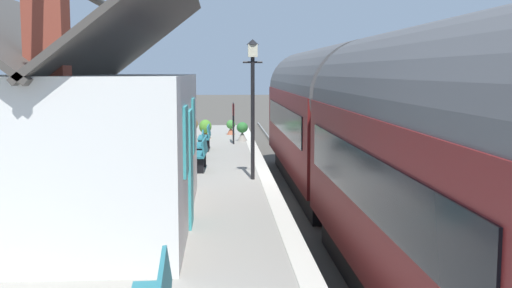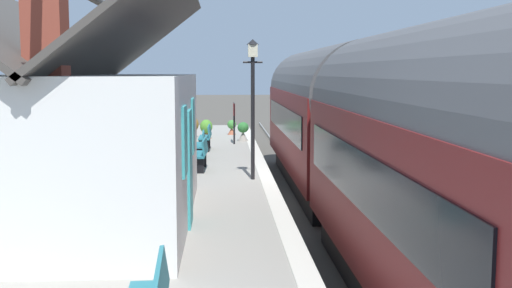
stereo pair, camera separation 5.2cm
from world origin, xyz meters
TOP-DOWN VIEW (x-y plane):
  - ground_plane at (0.00, 0.00)m, footprint 160.00×160.00m
  - platform at (0.00, 4.33)m, footprint 32.00×6.66m
  - platform_edge_coping at (0.00, 1.18)m, footprint 32.00×0.36m
  - rail_near at (0.00, -1.62)m, footprint 52.00×0.08m
  - rail_far at (0.00, -0.18)m, footprint 52.00×0.08m
  - train at (-2.49, -0.90)m, footprint 21.39×2.73m
  - station_building at (-4.97, 4.89)m, footprint 7.08×4.17m
  - bench_platform_end at (1.09, 2.94)m, footprint 1.41×0.48m
  - bench_near_building at (3.37, 3.04)m, footprint 1.41×0.45m
  - bench_by_lamp at (5.68, 2.91)m, footprint 1.41×0.46m
  - planter_under_sign at (9.98, 3.66)m, footprint 0.62×0.62m
  - planter_bench_right at (9.53, 3.01)m, footprint 0.52×0.52m
  - planter_corner_building at (11.09, 1.92)m, footprint 0.39×0.39m
  - planter_bench_left at (5.58, 5.66)m, footprint 0.53×0.53m
  - planter_by_door at (8.47, 1.51)m, footprint 0.46×0.46m
  - lamp_post_platform at (-0.48, 1.55)m, footprint 0.32×0.50m
  - station_sign_board at (7.73, 1.88)m, footprint 0.96×0.06m

SIDE VIEW (x-z plane):
  - ground_plane at x=0.00m, z-range 0.00..0.00m
  - rail_near at x=0.00m, z-range 0.00..0.14m
  - rail_far at x=0.00m, z-range 0.00..0.14m
  - platform at x=0.00m, z-range 0.00..0.81m
  - platform_edge_coping at x=0.00m, z-range 0.81..0.83m
  - planter_corner_building at x=11.09m, z-range 0.80..1.47m
  - planter_by_door at x=8.47m, z-range 0.81..1.58m
  - planter_bench_left at x=5.58m, z-range 0.80..1.61m
  - planter_bench_right at x=9.53m, z-range 0.82..1.61m
  - bench_platform_end at x=1.09m, z-range 0.84..1.73m
  - bench_near_building at x=3.37m, z-range 0.84..1.73m
  - bench_by_lamp at x=5.68m, z-range 0.84..1.73m
  - planter_under_sign at x=9.98m, z-range 0.84..1.74m
  - station_sign_board at x=7.73m, z-range 1.21..2.78m
  - train at x=-2.49m, z-range 0.06..4.38m
  - station_building at x=-4.97m, z-range -0.40..5.02m
  - lamp_post_platform at x=-0.48m, z-range 1.53..5.13m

